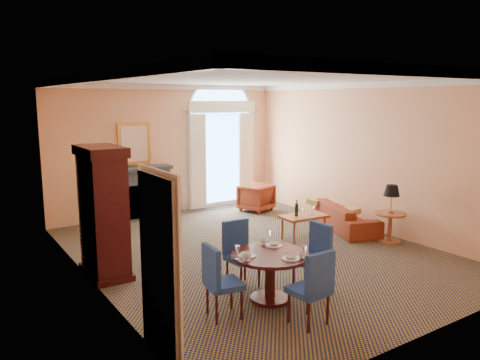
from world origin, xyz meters
TOP-DOWN VIEW (x-y plane):
  - ground at (0.00, 0.00)m, footprint 7.50×7.50m
  - room_envelope at (-0.03, 0.67)m, footprint 6.04×7.52m
  - armoire at (-2.72, 0.37)m, footprint 0.61×1.08m
  - dining_table at (-1.08, -1.91)m, footprint 1.11×1.11m
  - dining_chair_north at (-1.11, -1.16)m, footprint 0.48×0.49m
  - dining_chair_south at (-1.09, -2.84)m, footprint 0.48×0.48m
  - dining_chair_east at (-0.23, -1.92)m, footprint 0.56×0.56m
  - dining_chair_west at (-1.98, -1.99)m, footprint 0.52×0.52m
  - sofa at (2.55, 0.15)m, footprint 1.38×2.11m
  - armchair at (1.91, 2.66)m, footprint 0.95×0.96m
  - coffee_table at (1.34, 0.15)m, footprint 0.99×0.60m
  - side_table at (2.60, -1.02)m, footprint 0.61×0.61m

SIDE VIEW (x-z plane):
  - ground at x=0.00m, z-range 0.00..0.00m
  - sofa at x=2.55m, z-range 0.00..0.58m
  - armchair at x=1.91m, z-range 0.00..0.69m
  - coffee_table at x=1.34m, z-range 0.04..0.86m
  - dining_table at x=-1.08m, z-range 0.07..0.97m
  - dining_chair_north at x=-1.11m, z-range 0.07..1.07m
  - dining_chair_south at x=-1.09m, z-range 0.07..1.07m
  - dining_chair_east at x=-0.23m, z-range 0.07..1.07m
  - dining_chair_west at x=-1.98m, z-range 0.07..1.07m
  - side_table at x=2.60m, z-range 0.14..1.29m
  - armoire at x=-2.72m, z-range -0.04..2.08m
  - room_envelope at x=-0.03m, z-range 0.78..4.23m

